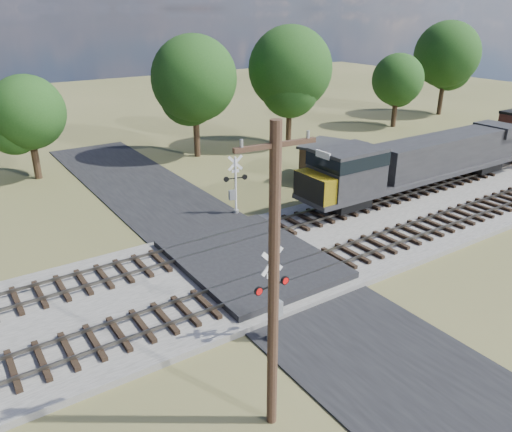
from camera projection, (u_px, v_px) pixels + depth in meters
ground at (255, 270)px, 26.07m from camera, size 160.00×160.00×0.00m
ballast_bed at (382, 222)px, 31.53m from camera, size 140.00×10.00×0.30m
road at (255, 269)px, 26.06m from camera, size 7.00×60.00×0.08m
crossing_panel at (250, 261)px, 26.34m from camera, size 7.00×9.00×0.62m
track_near at (326, 262)px, 25.98m from camera, size 140.00×2.60×0.33m
track_far at (271, 229)px, 29.82m from camera, size 140.00×2.60×0.33m
crossing_signal_near at (273, 304)px, 19.87m from camera, size 1.70×0.37×4.21m
crossing_signal_far at (235, 190)px, 32.51m from camera, size 1.61×0.45×4.02m
utility_pole at (274, 281)px, 14.49m from camera, size 2.45×0.35×10.01m
equipment_shed at (332, 162)px, 39.23m from camera, size 5.62×5.62×2.89m
treeline at (208, 80)px, 43.97m from camera, size 78.32×10.14×11.41m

